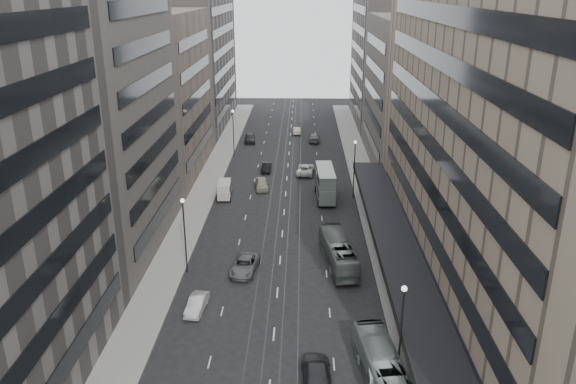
# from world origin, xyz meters

# --- Properties ---
(ground) EXTENTS (220.00, 220.00, 0.00)m
(ground) POSITION_xyz_m (0.00, 0.00, 0.00)
(ground) COLOR black
(ground) RESTS_ON ground
(sidewalk_right) EXTENTS (4.00, 125.00, 0.15)m
(sidewalk_right) POSITION_xyz_m (12.00, 37.50, 0.07)
(sidewalk_right) COLOR gray
(sidewalk_right) RESTS_ON ground
(sidewalk_left) EXTENTS (4.00, 125.00, 0.15)m
(sidewalk_left) POSITION_xyz_m (-12.00, 37.50, 0.07)
(sidewalk_left) COLOR gray
(sidewalk_left) RESTS_ON ground
(department_store) EXTENTS (19.20, 60.00, 30.00)m
(department_store) POSITION_xyz_m (21.45, 8.00, 14.95)
(department_store) COLOR #786B58
(department_store) RESTS_ON ground
(building_right_mid) EXTENTS (15.00, 28.00, 24.00)m
(building_right_mid) POSITION_xyz_m (21.50, 52.00, 12.00)
(building_right_mid) COLOR #4D4843
(building_right_mid) RESTS_ON ground
(building_right_far) EXTENTS (15.00, 32.00, 28.00)m
(building_right_far) POSITION_xyz_m (21.50, 82.00, 14.00)
(building_right_far) COLOR slate
(building_right_far) RESTS_ON ground
(building_left_b) EXTENTS (15.00, 26.00, 34.00)m
(building_left_b) POSITION_xyz_m (-21.50, 19.00, 17.00)
(building_left_b) COLOR #4D4843
(building_left_b) RESTS_ON ground
(building_left_c) EXTENTS (15.00, 28.00, 25.00)m
(building_left_c) POSITION_xyz_m (-21.50, 46.00, 12.50)
(building_left_c) COLOR #736459
(building_left_c) RESTS_ON ground
(building_left_d) EXTENTS (15.00, 38.00, 28.00)m
(building_left_d) POSITION_xyz_m (-21.50, 79.00, 14.00)
(building_left_d) COLOR slate
(building_left_d) RESTS_ON ground
(lamp_right_near) EXTENTS (0.44, 0.44, 8.32)m
(lamp_right_near) POSITION_xyz_m (9.70, -5.00, 5.20)
(lamp_right_near) COLOR #262628
(lamp_right_near) RESTS_ON ground
(lamp_right_far) EXTENTS (0.44, 0.44, 8.32)m
(lamp_right_far) POSITION_xyz_m (9.70, 35.00, 5.20)
(lamp_right_far) COLOR #262628
(lamp_right_far) RESTS_ON ground
(lamp_left_near) EXTENTS (0.44, 0.44, 8.32)m
(lamp_left_near) POSITION_xyz_m (-9.70, 12.00, 5.20)
(lamp_left_near) COLOR #262628
(lamp_left_near) RESTS_ON ground
(lamp_left_far) EXTENTS (0.44, 0.44, 8.32)m
(lamp_left_far) POSITION_xyz_m (-9.70, 55.00, 5.20)
(lamp_left_far) COLOR #262628
(lamp_left_far) RESTS_ON ground
(bus_near) EXTENTS (3.80, 10.75, 2.93)m
(bus_near) POSITION_xyz_m (8.50, -5.62, 1.46)
(bus_near) COLOR gray
(bus_near) RESTS_ON ground
(bus_far) EXTENTS (3.89, 10.85, 2.96)m
(bus_far) POSITION_xyz_m (6.30, 14.20, 1.48)
(bus_far) COLOR gray
(bus_far) RESTS_ON ground
(double_decker) EXTENTS (2.80, 8.22, 4.44)m
(double_decker) POSITION_xyz_m (5.64, 34.12, 2.40)
(double_decker) COLOR slate
(double_decker) RESTS_ON ground
(vw_microbus) EXTENTS (1.96, 4.16, 2.23)m
(vw_microbus) POSITION_xyz_m (8.19, -5.46, 1.24)
(vw_microbus) COLOR #4D5154
(vw_microbus) RESTS_ON ground
(panel_van) EXTENTS (2.14, 4.02, 2.47)m
(panel_van) POSITION_xyz_m (-8.62, 33.96, 1.36)
(panel_van) COLOR #B7B2A5
(panel_van) RESTS_ON ground
(sedan_1) EXTENTS (1.81, 4.21, 1.35)m
(sedan_1) POSITION_xyz_m (-7.34, 4.60, 0.67)
(sedan_1) COLOR silver
(sedan_1) RESTS_ON ground
(sedan_2) EXTENTS (3.16, 5.66, 1.50)m
(sedan_2) POSITION_xyz_m (-3.64, 12.26, 0.75)
(sedan_2) COLOR slate
(sedan_2) RESTS_ON ground
(sedan_3) EXTENTS (2.45, 5.60, 1.60)m
(sedan_3) POSITION_xyz_m (3.55, -5.18, 0.80)
(sedan_3) COLOR black
(sedan_3) RESTS_ON ground
(sedan_4) EXTENTS (2.47, 4.87, 1.59)m
(sedan_4) POSITION_xyz_m (-3.63, 38.07, 0.80)
(sedan_4) COLOR #9F9A83
(sedan_4) RESTS_ON ground
(sedan_5) EXTENTS (1.48, 4.14, 1.36)m
(sedan_5) POSITION_xyz_m (-3.42, 46.49, 0.68)
(sedan_5) COLOR black
(sedan_5) RESTS_ON ground
(sedan_6) EXTENTS (3.12, 5.83, 1.56)m
(sedan_6) POSITION_xyz_m (2.92, 45.42, 0.78)
(sedan_6) COLOR white
(sedan_6) RESTS_ON ground
(sedan_7) EXTENTS (2.16, 5.12, 1.47)m
(sedan_7) POSITION_xyz_m (4.71, 65.38, 0.74)
(sedan_7) COLOR #5F5F62
(sedan_7) RESTS_ON ground
(sedan_8) EXTENTS (2.41, 5.08, 1.68)m
(sedan_8) POSITION_xyz_m (-7.74, 64.51, 0.84)
(sedan_8) COLOR #272729
(sedan_8) RESTS_ON ground
(sedan_9) EXTENTS (1.52, 4.24, 1.39)m
(sedan_9) POSITION_xyz_m (1.24, 71.34, 0.70)
(sedan_9) COLOR #B6AE97
(sedan_9) RESTS_ON ground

